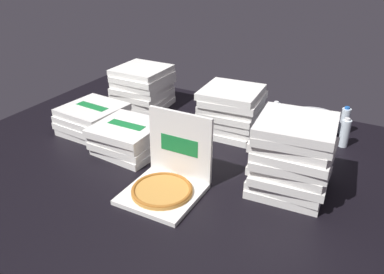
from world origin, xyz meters
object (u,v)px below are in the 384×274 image
(pizza_stack_left_far, at_px, (93,119))
(water_bottle_1, at_px, (345,133))
(water_bottle_0, at_px, (275,115))
(water_bottle_3, at_px, (345,121))
(open_pizza_box, at_px, (167,178))
(pizza_stack_right_near, at_px, (293,156))
(pizza_stack_center_far, at_px, (232,111))
(ice_bucket, at_px, (312,126))
(water_bottle_2, at_px, (281,121))
(pizza_stack_center_near, at_px, (143,87))
(pizza_stack_left_near, at_px, (129,138))

(pizza_stack_left_far, height_order, water_bottle_1, water_bottle_1)
(water_bottle_0, relative_size, water_bottle_3, 1.00)
(open_pizza_box, xyz_separation_m, pizza_stack_right_near, (0.61, 0.35, 0.13))
(open_pizza_box, relative_size, pizza_stack_center_far, 0.95)
(pizza_stack_center_far, bearing_deg, water_bottle_3, 26.26)
(water_bottle_1, bearing_deg, open_pizza_box, -127.41)
(open_pizza_box, distance_m, pizza_stack_right_near, 0.71)
(ice_bucket, height_order, water_bottle_1, water_bottle_1)
(pizza_stack_right_near, bearing_deg, pizza_stack_center_far, 137.83)
(water_bottle_3, bearing_deg, water_bottle_2, -151.09)
(pizza_stack_center_near, bearing_deg, water_bottle_0, 6.12)
(pizza_stack_center_near, relative_size, water_bottle_0, 2.13)
(pizza_stack_center_far, height_order, pizza_stack_left_near, pizza_stack_center_far)
(pizza_stack_center_near, bearing_deg, pizza_stack_left_near, -62.14)
(ice_bucket, relative_size, water_bottle_2, 1.66)
(pizza_stack_center_far, distance_m, water_bottle_3, 0.84)
(pizza_stack_left_far, distance_m, water_bottle_3, 1.87)
(pizza_stack_left_near, relative_size, ice_bucket, 1.28)
(pizza_stack_right_near, height_order, pizza_stack_center_far, pizza_stack_right_near)
(ice_bucket, distance_m, water_bottle_1, 0.23)
(pizza_stack_center_near, height_order, water_bottle_1, pizza_stack_center_near)
(pizza_stack_left_far, relative_size, water_bottle_2, 2.15)
(pizza_stack_left_near, bearing_deg, pizza_stack_right_near, 3.16)
(pizza_stack_center_far, relative_size, pizza_stack_left_far, 1.00)
(ice_bucket, bearing_deg, water_bottle_1, -9.61)
(pizza_stack_center_near, height_order, water_bottle_2, pizza_stack_center_near)
(water_bottle_1, height_order, water_bottle_2, same)
(pizza_stack_center_near, relative_size, pizza_stack_right_near, 1.00)
(water_bottle_1, bearing_deg, water_bottle_2, -177.48)
(water_bottle_0, bearing_deg, pizza_stack_right_near, -66.81)
(water_bottle_1, xyz_separation_m, water_bottle_2, (-0.45, -0.02, 0.00))
(water_bottle_1, bearing_deg, pizza_stack_center_far, -168.36)
(pizza_stack_center_near, xyz_separation_m, ice_bucket, (1.42, 0.09, -0.09))
(pizza_stack_center_near, distance_m, water_bottle_3, 1.64)
(pizza_stack_left_far, xyz_separation_m, water_bottle_2, (1.25, 0.62, 0.00))
(pizza_stack_left_far, height_order, water_bottle_2, water_bottle_2)
(pizza_stack_center_near, xyz_separation_m, water_bottle_0, (1.13, 0.12, -0.07))
(water_bottle_3, bearing_deg, pizza_stack_left_far, -152.94)
(pizza_stack_center_far, bearing_deg, pizza_stack_left_near, -129.57)
(pizza_stack_right_near, relative_size, pizza_stack_left_near, 1.00)
(pizza_stack_left_far, relative_size, water_bottle_0, 2.15)
(pizza_stack_right_near, distance_m, ice_bucket, 0.75)
(pizza_stack_left_near, bearing_deg, water_bottle_3, 37.87)
(water_bottle_1, distance_m, water_bottle_2, 0.45)
(pizza_stack_right_near, bearing_deg, pizza_stack_left_near, -176.84)
(pizza_stack_center_far, bearing_deg, water_bottle_1, 11.64)
(water_bottle_1, bearing_deg, ice_bucket, 170.39)
(water_bottle_0, bearing_deg, water_bottle_2, -50.29)
(open_pizza_box, bearing_deg, pizza_stack_center_far, 88.97)
(pizza_stack_center_near, bearing_deg, pizza_stack_left_far, -95.08)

